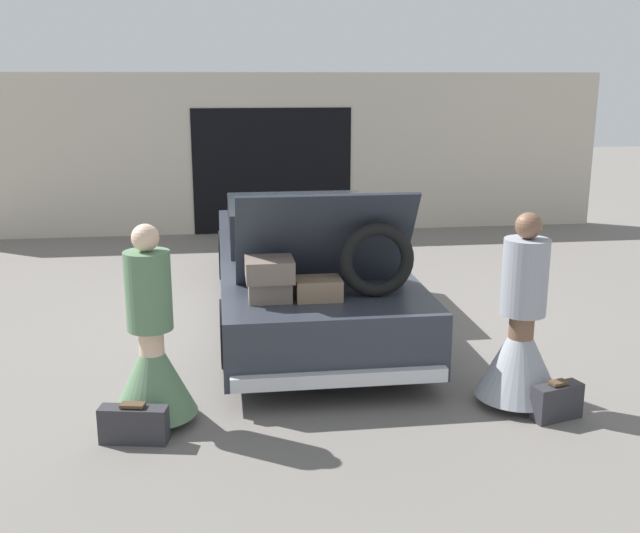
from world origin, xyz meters
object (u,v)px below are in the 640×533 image
at_px(car, 303,264).
at_px(suitcase_beside_right_person, 557,401).
at_px(suitcase_beside_left_person, 134,424).
at_px(person_left, 152,355).
at_px(person_right, 521,339).

relative_size(car, suitcase_beside_right_person, 12.20).
bearing_deg(car, suitcase_beside_left_person, -118.16).
bearing_deg(car, person_left, -118.93).
height_order(suitcase_beside_left_person, suitcase_beside_right_person, suitcase_beside_right_person).
xyz_separation_m(person_right, suitcase_beside_right_person, (0.21, -0.32, -0.43)).
distance_m(person_right, suitcase_beside_left_person, 3.22).
xyz_separation_m(person_right, suitcase_beside_left_person, (-3.17, -0.27, -0.44)).
bearing_deg(suitcase_beside_right_person, suitcase_beside_left_person, 179.10).
distance_m(car, suitcase_beside_right_person, 3.61).
distance_m(car, person_left, 3.14).
relative_size(person_left, suitcase_beside_right_person, 3.64).
bearing_deg(person_right, suitcase_beside_left_person, 97.04).
height_order(car, suitcase_beside_right_person, car).
xyz_separation_m(person_left, suitcase_beside_left_person, (-0.13, -0.34, -0.43)).
height_order(person_right, suitcase_beside_right_person, person_right).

